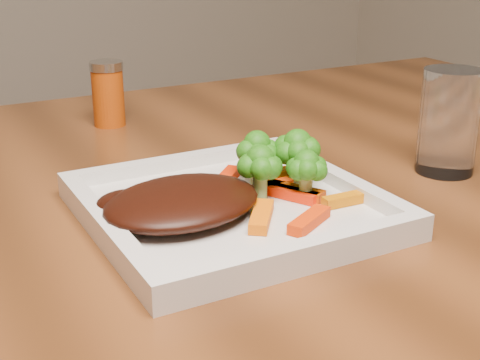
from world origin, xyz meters
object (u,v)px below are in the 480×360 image
spice_shaker (108,94)px  drinking_glass (449,122)px  steak (182,202)px  plate (231,211)px

spice_shaker → drinking_glass: size_ratio=0.77×
spice_shaker → drinking_glass: (0.28, -0.37, 0.01)m
steak → plate: bearing=1.7°
spice_shaker → drinking_glass: 0.47m
steak → drinking_glass: 0.33m
plate → drinking_glass: 0.28m
steak → spice_shaker: bearing=82.3°
steak → spice_shaker: size_ratio=1.67×
steak → spice_shaker: 0.38m
plate → steak: (-0.05, -0.00, 0.02)m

